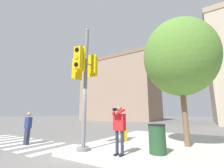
{
  "coord_description": "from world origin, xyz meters",
  "views": [
    {
      "loc": [
        4.45,
        -4.33,
        1.52
      ],
      "look_at": [
        1.51,
        0.45,
        2.64
      ],
      "focal_mm": 24.0,
      "sensor_mm": 36.0,
      "label": 1
    }
  ],
  "objects_px": {
    "street_tree": "(180,57)",
    "fire_hydrant": "(125,134)",
    "pedestrian_distant": "(28,127)",
    "traffic_signal_pole": "(84,76)",
    "person_photographer": "(119,125)",
    "trash_bin": "(157,139)"
  },
  "relations": [
    {
      "from": "street_tree",
      "to": "fire_hydrant",
      "type": "distance_m",
      "value": 4.62
    },
    {
      "from": "fire_hydrant",
      "to": "traffic_signal_pole",
      "type": "bearing_deg",
      "value": -102.13
    },
    {
      "from": "pedestrian_distant",
      "to": "street_tree",
      "type": "distance_m",
      "value": 8.24
    },
    {
      "from": "person_photographer",
      "to": "trash_bin",
      "type": "height_order",
      "value": "person_photographer"
    },
    {
      "from": "person_photographer",
      "to": "pedestrian_distant",
      "type": "xyz_separation_m",
      "value": [
        -5.14,
        -0.24,
        -0.29
      ]
    },
    {
      "from": "traffic_signal_pole",
      "to": "pedestrian_distant",
      "type": "height_order",
      "value": "traffic_signal_pole"
    },
    {
      "from": "pedestrian_distant",
      "to": "fire_hydrant",
      "type": "distance_m",
      "value": 4.95
    },
    {
      "from": "traffic_signal_pole",
      "to": "pedestrian_distant",
      "type": "relative_size",
      "value": 3.16
    },
    {
      "from": "fire_hydrant",
      "to": "trash_bin",
      "type": "bearing_deg",
      "value": -38.02
    },
    {
      "from": "street_tree",
      "to": "fire_hydrant",
      "type": "xyz_separation_m",
      "value": [
        -2.82,
        -0.24,
        -3.65
      ]
    },
    {
      "from": "traffic_signal_pole",
      "to": "street_tree",
      "type": "distance_m",
      "value": 4.57
    },
    {
      "from": "fire_hydrant",
      "to": "trash_bin",
      "type": "distance_m",
      "value": 2.63
    },
    {
      "from": "street_tree",
      "to": "trash_bin",
      "type": "relative_size",
      "value": 5.86
    },
    {
      "from": "fire_hydrant",
      "to": "trash_bin",
      "type": "xyz_separation_m",
      "value": [
        2.07,
        -1.62,
        0.17
      ]
    },
    {
      "from": "trash_bin",
      "to": "fire_hydrant",
      "type": "bearing_deg",
      "value": 141.98
    },
    {
      "from": "person_photographer",
      "to": "fire_hydrant",
      "type": "relative_size",
      "value": 2.41
    },
    {
      "from": "person_photographer",
      "to": "pedestrian_distant",
      "type": "height_order",
      "value": "person_photographer"
    },
    {
      "from": "pedestrian_distant",
      "to": "fire_hydrant",
      "type": "xyz_separation_m",
      "value": [
        4.12,
        2.72,
        -0.35
      ]
    },
    {
      "from": "trash_bin",
      "to": "pedestrian_distant",
      "type": "bearing_deg",
      "value": -169.88
    },
    {
      "from": "street_tree",
      "to": "fire_hydrant",
      "type": "relative_size",
      "value": 8.63
    },
    {
      "from": "person_photographer",
      "to": "trash_bin",
      "type": "distance_m",
      "value": 1.44
    },
    {
      "from": "fire_hydrant",
      "to": "person_photographer",
      "type": "bearing_deg",
      "value": -67.61
    }
  ]
}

